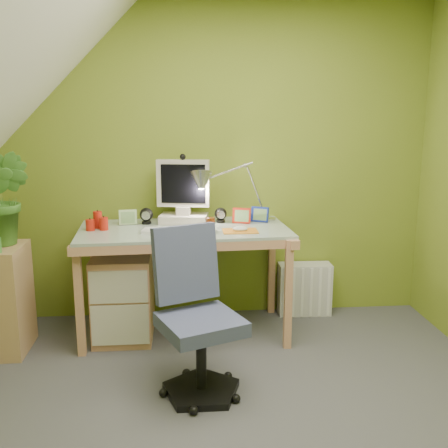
{
  "coord_description": "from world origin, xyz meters",
  "views": [
    {
      "loc": [
        -0.28,
        -2.36,
        1.58
      ],
      "look_at": [
        0.0,
        1.0,
        0.85
      ],
      "focal_mm": 42.0,
      "sensor_mm": 36.0,
      "label": 1
    }
  ],
  "objects": [
    {
      "name": "desk_lamp",
      "position": [
        0.19,
        1.41,
        1.1
      ],
      "size": [
        0.63,
        0.36,
        0.64
      ],
      "primitive_type": null,
      "rotation": [
        0.0,
        0.0,
        -0.18
      ],
      "color": "silver",
      "rests_on": "desk"
    },
    {
      "name": "speaker_right",
      "position": [
        0.01,
        1.39,
        0.83
      ],
      "size": [
        0.1,
        0.1,
        0.11
      ],
      "primitive_type": null,
      "rotation": [
        0.0,
        0.0,
        -0.15
      ],
      "color": "black",
      "rests_on": "desk"
    },
    {
      "name": "mousepad",
      "position": [
        0.12,
        1.09,
        0.78
      ],
      "size": [
        0.24,
        0.17,
        0.01
      ],
      "primitive_type": "cube",
      "rotation": [
        0.0,
        0.0,
        -0.0
      ],
      "color": "orange",
      "rests_on": "desk"
    },
    {
      "name": "wall_back",
      "position": [
        0.0,
        1.6,
        1.2
      ],
      "size": [
        3.2,
        0.01,
        2.4
      ],
      "primitive_type": "cube",
      "color": "olive",
      "rests_on": "floor"
    },
    {
      "name": "photo_frame_green",
      "position": [
        -0.66,
        1.37,
        0.83
      ],
      "size": [
        0.13,
        0.03,
        0.11
      ],
      "primitive_type": "cube",
      "rotation": [
        0.0,
        0.0,
        0.11
      ],
      "color": "#A5C98A",
      "rests_on": "desk"
    },
    {
      "name": "monitor",
      "position": [
        -0.26,
        1.41,
        1.04
      ],
      "size": [
        0.42,
        0.28,
        0.53
      ],
      "primitive_type": null,
      "rotation": [
        0.0,
        0.0,
        -0.16
      ],
      "color": "beige",
      "rests_on": "desk"
    },
    {
      "name": "task_chair",
      "position": [
        -0.18,
        0.36,
        0.43
      ],
      "size": [
        0.62,
        0.62,
        0.86
      ],
      "primitive_type": null,
      "rotation": [
        0.0,
        0.0,
        0.4
      ],
      "color": "#42496D",
      "rests_on": "floor"
    },
    {
      "name": "photo_frame_blue",
      "position": [
        0.3,
        1.39,
        0.83
      ],
      "size": [
        0.12,
        0.08,
        0.11
      ],
      "primitive_type": "cube",
      "rotation": [
        0.0,
        0.0,
        -0.47
      ],
      "color": "#162A98",
      "rests_on": "desk"
    },
    {
      "name": "radiator",
      "position": [
        0.68,
        1.5,
        0.2
      ],
      "size": [
        0.41,
        0.17,
        0.41
      ],
      "primitive_type": "cube",
      "rotation": [
        0.0,
        0.0,
        -0.02
      ],
      "color": "silver",
      "rests_on": "floor"
    },
    {
      "name": "candle_cluster",
      "position": [
        -0.86,
        1.24,
        0.84
      ],
      "size": [
        0.18,
        0.16,
        0.12
      ],
      "primitive_type": null,
      "rotation": [
        0.0,
        0.0,
        0.16
      ],
      "color": "red",
      "rests_on": "desk"
    },
    {
      "name": "slope_ceiling",
      "position": [
        -1.0,
        0.0,
        1.85
      ],
      "size": [
        1.1,
        3.2,
        1.1
      ],
      "primitive_type": "cube",
      "color": "white",
      "rests_on": "wall_left"
    },
    {
      "name": "side_ledge",
      "position": [
        -1.45,
        1.03,
        0.36
      ],
      "size": [
        0.27,
        0.41,
        0.72
      ],
      "primitive_type": "cube",
      "color": "tan",
      "rests_on": "floor"
    },
    {
      "name": "floor",
      "position": [
        0.0,
        0.0,
        -0.01
      ],
      "size": [
        3.2,
        3.2,
        0.01
      ],
      "primitive_type": "cube",
      "color": "#4C4C51",
      "rests_on": "ground"
    },
    {
      "name": "potted_plant",
      "position": [
        -1.42,
        1.08,
        1.03
      ],
      "size": [
        0.38,
        0.33,
        0.62
      ],
      "primitive_type": "imported",
      "rotation": [
        0.0,
        0.0,
        -0.19
      ],
      "color": "#3E7627",
      "rests_on": "side_ledge"
    },
    {
      "name": "keyboard",
      "position": [
        -0.34,
        1.09,
        0.79
      ],
      "size": [
        0.42,
        0.19,
        0.02
      ],
      "primitive_type": "cube",
      "rotation": [
        0.0,
        0.0,
        -0.16
      ],
      "color": "silver",
      "rests_on": "desk"
    },
    {
      "name": "wall_front",
      "position": [
        0.0,
        -1.6,
        1.2
      ],
      "size": [
        3.2,
        0.01,
        2.4
      ],
      "primitive_type": "cube",
      "color": "olive",
      "rests_on": "floor"
    },
    {
      "name": "amber_tumbler",
      "position": [
        -0.08,
        1.15,
        0.82
      ],
      "size": [
        0.07,
        0.07,
        0.09
      ],
      "primitive_type": "cylinder",
      "rotation": [
        0.0,
        0.0,
        0.07
      ],
      "color": "#953F15",
      "rests_on": "desk"
    },
    {
      "name": "mouse",
      "position": [
        0.12,
        1.09,
        0.79
      ],
      "size": [
        0.11,
        0.08,
        0.04
      ],
      "primitive_type": "ellipsoid",
      "rotation": [
        0.0,
        0.0,
        0.12
      ],
      "color": "white",
      "rests_on": "mousepad"
    },
    {
      "name": "desk",
      "position": [
        -0.26,
        1.23,
        0.39
      ],
      "size": [
        1.49,
        0.81,
        0.78
      ],
      "primitive_type": null,
      "rotation": [
        0.0,
        0.0,
        0.06
      ],
      "color": "tan",
      "rests_on": "floor"
    },
    {
      "name": "speaker_left",
      "position": [
        -0.53,
        1.39,
        0.84
      ],
      "size": [
        0.11,
        0.11,
        0.12
      ],
      "primitive_type": null,
      "rotation": [
        0.0,
        0.0,
        -0.16
      ],
      "color": "black",
      "rests_on": "desk"
    },
    {
      "name": "photo_frame_red",
      "position": [
        0.16,
        1.35,
        0.83
      ],
      "size": [
        0.13,
        0.06,
        0.11
      ],
      "primitive_type": "cube",
      "rotation": [
        0.0,
        0.0,
        -0.32
      ],
      "color": "red",
      "rests_on": "desk"
    }
  ]
}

